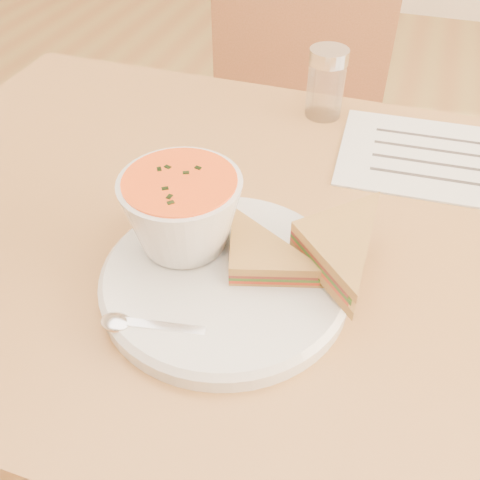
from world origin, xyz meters
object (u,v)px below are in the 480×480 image
at_px(soup_bowl, 183,215).
at_px(condiment_shaker, 326,83).
at_px(chair_far, 286,131).
at_px(plate, 225,280).
at_px(dining_table, 240,389).

height_order(soup_bowl, condiment_shaker, same).
distance_m(chair_far, plate, 0.78).
bearing_deg(plate, dining_table, 99.97).
bearing_deg(plate, soup_bowl, 153.71).
bearing_deg(chair_far, soup_bowl, 87.67).
xyz_separation_m(chair_far, soup_bowl, (0.05, -0.70, 0.31)).
bearing_deg(plate, condiment_shaker, 86.57).
bearing_deg(chair_far, plate, 91.83).
relative_size(chair_far, plate, 3.84).
distance_m(plate, condiment_shaker, 0.39).
distance_m(plate, soup_bowl, 0.08).
xyz_separation_m(dining_table, soup_bowl, (-0.04, -0.08, 0.43)).
relative_size(chair_far, condiment_shaker, 9.61).
relative_size(chair_far, soup_bowl, 7.91).
xyz_separation_m(soup_bowl, condiment_shaker, (0.08, 0.36, -0.01)).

